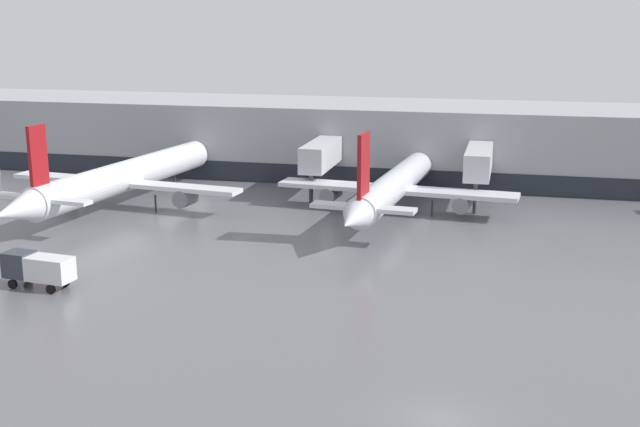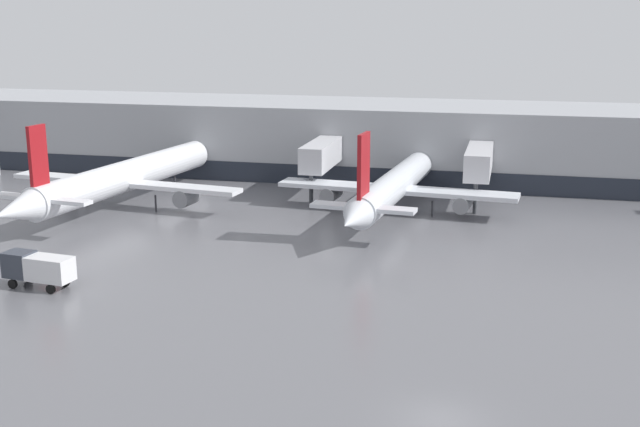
# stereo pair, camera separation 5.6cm
# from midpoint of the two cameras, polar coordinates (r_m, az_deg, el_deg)

# --- Properties ---
(ground_plane) EXTENTS (320.00, 320.00, 0.00)m
(ground_plane) POSITION_cam_midpoint_polar(r_m,az_deg,el_deg) (41.50, 8.59, -14.33)
(ground_plane) COLOR slate
(terminal_building) EXTENTS (160.00, 26.63, 9.00)m
(terminal_building) POSITION_cam_midpoint_polar(r_m,az_deg,el_deg) (99.62, 11.90, 4.89)
(terminal_building) COLOR #9EA0A5
(terminal_building) RESTS_ON ground_plane
(parked_jet_0) EXTENTS (24.74, 36.18, 9.80)m
(parked_jet_0) POSITION_cam_midpoint_polar(r_m,az_deg,el_deg) (81.73, 5.38, 2.06)
(parked_jet_0) COLOR silver
(parked_jet_0) RESTS_ON ground_plane
(parked_jet_1) EXTENTS (26.70, 37.51, 10.20)m
(parked_jet_1) POSITION_cam_midpoint_polar(r_m,az_deg,el_deg) (86.21, -13.84, 2.51)
(parked_jet_1) COLOR silver
(parked_jet_1) RESTS_ON ground_plane
(service_truck_1) EXTENTS (5.55, 2.35, 2.60)m
(service_truck_1) POSITION_cam_midpoint_polar(r_m,az_deg,el_deg) (62.49, -19.44, -3.64)
(service_truck_1) COLOR silver
(service_truck_1) RESTS_ON ground_plane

